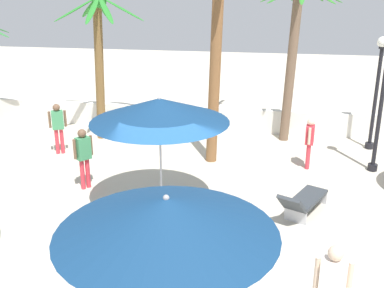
# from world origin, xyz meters

# --- Properties ---
(ground_plane) EXTENTS (56.00, 56.00, 0.00)m
(ground_plane) POSITION_xyz_m (0.00, 0.00, 0.00)
(ground_plane) COLOR beige
(boundary_wall) EXTENTS (25.20, 0.30, 0.87)m
(boundary_wall) POSITION_xyz_m (0.00, 8.59, 0.43)
(boundary_wall) COLOR silver
(boundary_wall) RESTS_ON ground_plane
(patio_umbrella_0) EXTENTS (3.20, 3.20, 2.90)m
(patio_umbrella_0) POSITION_xyz_m (-0.55, 1.85, 2.58)
(patio_umbrella_0) COLOR #333338
(patio_umbrella_0) RESTS_ON ground_plane
(patio_umbrella_1) EXTENTS (2.85, 2.85, 2.93)m
(patio_umbrella_1) POSITION_xyz_m (0.71, -3.10, 2.63)
(patio_umbrella_1) COLOR #333338
(patio_umbrella_1) RESTS_ON ground_plane
(palm_tree_0) EXTENTS (1.85, 1.91, 6.18)m
(palm_tree_0) POSITION_xyz_m (0.31, 5.48, 3.66)
(palm_tree_0) COLOR brown
(palm_tree_0) RESTS_ON ground_plane
(palm_tree_2) EXTENTS (2.64, 2.63, 5.38)m
(palm_tree_2) POSITION_xyz_m (2.59, 7.90, 3.39)
(palm_tree_2) COLOR brown
(palm_tree_2) RESTS_ON ground_plane
(palm_tree_3) EXTENTS (3.04, 3.03, 4.92)m
(palm_tree_3) POSITION_xyz_m (-3.84, 7.06, 3.19)
(palm_tree_3) COLOR brown
(palm_tree_3) RESTS_ON ground_plane
(lamp_post_0) EXTENTS (0.33, 0.33, 4.06)m
(lamp_post_0) POSITION_xyz_m (5.01, 5.47, 2.34)
(lamp_post_0) COLOR black
(lamp_post_0) RESTS_ON ground_plane
(lamp_post_1) EXTENTS (0.35, 0.35, 3.69)m
(lamp_post_1) POSITION_xyz_m (5.27, 7.45, 2.22)
(lamp_post_1) COLOR black
(lamp_post_1) RESTS_ON ground_plane
(lounge_chair_0) EXTENTS (1.32, 1.94, 0.84)m
(lounge_chair_0) POSITION_xyz_m (2.81, 2.26, 0.39)
(lounge_chair_0) COLOR #B7B7BC
(lounge_chair_0) RESTS_ON ground_plane
(guest_0) EXTENTS (0.51, 0.38, 1.65)m
(guest_0) POSITION_xyz_m (-4.73, 5.30, 1.00)
(guest_0) COLOR #D8333F
(guest_0) RESTS_ON ground_plane
(guest_1) EXTENTS (0.56, 0.29, 1.72)m
(guest_1) POSITION_xyz_m (2.97, -1.92, 1.04)
(guest_1) COLOR gold
(guest_1) RESTS_ON ground_plane
(guest_2) EXTENTS (0.29, 0.56, 1.54)m
(guest_2) POSITION_xyz_m (3.12, 5.36, 0.93)
(guest_2) COLOR #D8333F
(guest_2) RESTS_ON ground_plane
(guest_3) EXTENTS (0.41, 0.45, 1.68)m
(guest_3) POSITION_xyz_m (-2.90, 2.89, 1.02)
(guest_3) COLOR #D8333F
(guest_3) RESTS_ON ground_plane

